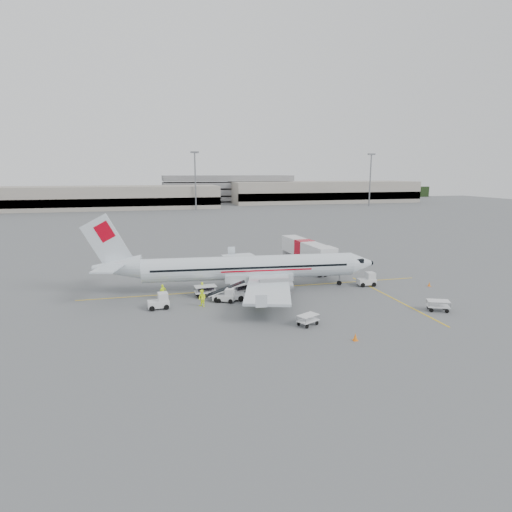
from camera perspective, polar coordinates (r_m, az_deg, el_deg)
The scene contains 26 objects.
ground at distance 54.57m, azimuth 0.52°, elevation -4.31°, with size 360.00×360.00×0.00m, color #56595B.
stripe_lead at distance 54.57m, azimuth 0.52°, elevation -4.31°, with size 44.00×0.20×0.01m, color yellow.
stripe_cross at distance 52.89m, azimuth 17.71°, elevation -5.35°, with size 0.20×20.00×0.01m, color yellow.
terminal_west at distance 183.10m, azimuth -22.70°, elevation 7.14°, with size 110.00×22.00×9.00m, color gray, non-canonical shape.
terminal_east at distance 213.09m, azimuth 8.97°, elevation 8.44°, with size 90.00×26.00×10.00m, color gray, non-canonical shape.
parking_garage at distance 214.47m, azimuth -3.91°, elevation 9.10°, with size 62.00×24.00×14.00m, color slate, non-canonical shape.
treeline at distance 226.56m, azimuth -10.88°, elevation 8.02°, with size 300.00×3.00×6.00m, color black, non-canonical shape.
mast_center at distance 169.90m, azimuth -8.09°, elevation 9.84°, with size 3.20×1.20×22.00m, color slate, non-canonical shape.
mast_east at distance 192.99m, azimuth 14.98°, elevation 9.72°, with size 3.20×1.20×22.00m, color slate, non-canonical shape.
aircraft at distance 53.06m, azimuth -0.79°, elevation 0.57°, with size 34.85×27.32×9.61m, color silver, non-canonical shape.
jet_bridge at distance 65.83m, azimuth 6.44°, elevation 0.24°, with size 3.10×16.54×4.34m, color silver, non-canonical shape.
belt_loader at distance 49.32m, azimuth -3.70°, elevation -4.36°, with size 5.10×1.91×2.76m, color silver, non-canonical shape.
tug_fore at distance 57.35m, azimuth 14.51°, elevation -3.00°, with size 2.28×1.31×1.76m, color silver, non-canonical shape.
tug_mid at distance 48.90m, azimuth -4.04°, elevation -5.24°, with size 2.01×1.15×1.55m, color silver, non-canonical shape.
tug_aft at distance 47.52m, azimuth -12.89°, elevation -5.87°, with size 2.24×1.28×1.73m, color silver, non-canonical shape.
cart_loaded_a at distance 51.18m, azimuth -6.76°, elevation -4.67°, with size 2.55×1.51×1.33m, color silver, non-canonical shape.
cart_loaded_b at distance 51.90m, azimuth -1.86°, elevation -4.38°, with size 2.51×1.48×1.31m, color silver, non-canonical shape.
cart_empty_a at distance 41.93m, azimuth 6.94°, elevation -8.46°, with size 2.03×1.20×1.06m, color silver, non-canonical shape.
cart_empty_b at distance 49.65m, azimuth 23.10°, elevation -6.11°, with size 2.23×1.32×1.17m, color silver, non-canonical shape.
cone_nose at distance 59.75m, azimuth 22.10°, elevation -3.49°, with size 0.37×0.37×0.60m, color orange.
cone_port at distance 63.13m, azimuth -5.68°, elevation -1.94°, with size 0.38×0.38×0.62m, color orange.
cone_stbd at distance 39.10m, azimuth 13.10°, elevation -10.44°, with size 0.43×0.43×0.70m, color orange.
crew_a at distance 51.58m, azimuth -7.14°, elevation -4.37°, with size 0.60×0.40×1.65m, color #D9F420.
crew_b at distance 47.35m, azimuth -7.19°, elevation -5.63°, with size 0.93×0.72×1.90m, color #D9F420.
crew_c at distance 47.01m, azimuth 0.91°, elevation -5.83°, with size 1.06×0.61×1.64m, color #D9F420.
crew_d at distance 51.04m, azimuth -12.31°, elevation -4.66°, with size 1.02×0.42×1.74m, color #D9F420.
Camera 1 is at (-13.35, -50.87, 14.54)m, focal length 30.00 mm.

